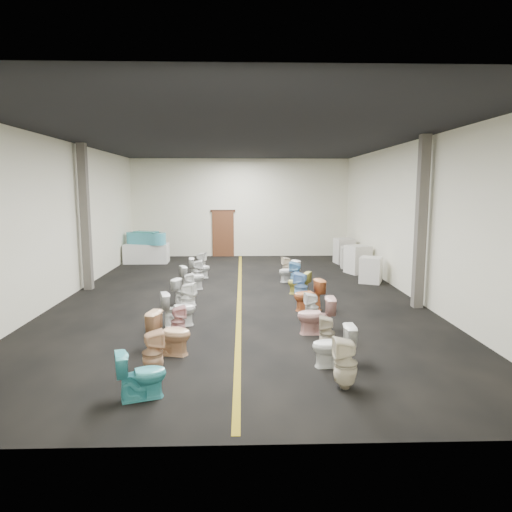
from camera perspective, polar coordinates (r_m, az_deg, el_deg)
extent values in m
plane|color=black|center=(13.59, -2.09, -4.93)|extent=(16.00, 16.00, 0.00)
plane|color=black|center=(13.29, -2.20, 14.30)|extent=(16.00, 16.00, 0.00)
plane|color=silver|center=(21.24, -1.99, 6.02)|extent=(10.00, 0.00, 10.00)
plane|color=silver|center=(5.30, -2.73, -1.21)|extent=(10.00, 0.00, 10.00)
plane|color=silver|center=(14.20, -22.82, 4.19)|extent=(0.00, 16.00, 16.00)
plane|color=silver|center=(14.13, 18.64, 4.39)|extent=(0.00, 16.00, 16.00)
cube|color=olive|center=(13.59, -2.09, -4.91)|extent=(0.12, 15.60, 0.01)
cube|color=#562D19|center=(21.28, -4.13, 2.77)|extent=(1.00, 0.10, 2.10)
cube|color=#331C11|center=(21.22, -4.16, 5.65)|extent=(1.15, 0.08, 0.10)
cube|color=#59544C|center=(15.05, -20.57, 4.51)|extent=(0.25, 0.25, 4.50)
cube|color=#59544C|center=(12.64, 19.93, 3.90)|extent=(0.25, 0.25, 4.50)
cube|color=white|center=(19.98, -13.52, 0.33)|extent=(1.84, 0.95, 0.81)
cube|color=teal|center=(19.90, -13.58, 2.17)|extent=(1.36, 1.08, 0.50)
cylinder|color=teal|center=(20.25, -14.97, 2.22)|extent=(0.66, 0.66, 0.50)
cylinder|color=teal|center=(19.56, -12.14, 2.11)|extent=(0.66, 0.66, 0.50)
cube|color=teal|center=(19.88, -13.60, 2.74)|extent=(1.10, 0.82, 0.20)
cube|color=white|center=(15.77, 14.15, -1.70)|extent=(0.90, 0.90, 0.87)
cube|color=silver|center=(17.42, 12.60, -0.42)|extent=(0.98, 0.98, 1.04)
cube|color=silver|center=(18.60, 11.68, -0.16)|extent=(0.84, 0.84, 0.83)
cube|color=beige|center=(19.62, 10.96, 0.63)|extent=(0.83, 0.83, 1.06)
imported|color=#3EACB5|center=(7.26, -14.13, -14.19)|extent=(0.83, 0.63, 0.75)
imported|color=#E5B288|center=(8.04, -12.77, -11.75)|extent=(0.46, 0.45, 0.78)
imported|color=#E5B083|center=(8.94, -10.70, -9.46)|extent=(0.90, 0.63, 0.83)
imported|color=#D49797|center=(9.88, -9.71, -8.12)|extent=(0.40, 0.39, 0.69)
imported|color=white|center=(10.69, -9.65, -6.54)|extent=(0.87, 0.64, 0.79)
imported|color=white|center=(11.61, -8.53, -5.27)|extent=(0.43, 0.42, 0.82)
imported|color=white|center=(12.54, -8.80, -4.49)|extent=(0.79, 0.61, 0.71)
imported|color=white|center=(13.43, -8.46, -3.63)|extent=(0.38, 0.38, 0.71)
imported|color=silver|center=(14.42, -7.94, -2.67)|extent=(0.86, 0.68, 0.77)
imported|color=silver|center=(15.33, -7.35, -1.95)|extent=(0.37, 0.36, 0.79)
imported|color=white|center=(16.22, -7.08, -1.47)|extent=(0.74, 0.45, 0.73)
imported|color=white|center=(17.09, -6.91, -0.87)|extent=(0.43, 0.43, 0.79)
imported|color=beige|center=(7.50, 11.11, -13.02)|extent=(0.39, 0.38, 0.83)
imported|color=white|center=(8.32, 9.65, -11.04)|extent=(0.75, 0.43, 0.76)
imported|color=beige|center=(9.13, 8.88, -9.50)|extent=(0.36, 0.36, 0.68)
imported|color=#DFA59D|center=(10.04, 7.50, -7.40)|extent=(0.82, 0.48, 0.82)
imported|color=white|center=(10.90, 6.98, -6.41)|extent=(0.36, 0.36, 0.72)
imported|color=#D4743D|center=(11.93, 6.59, -4.89)|extent=(0.88, 0.63, 0.80)
imported|color=#7BAFE8|center=(12.79, 5.64, -3.88)|extent=(0.50, 0.49, 0.84)
imported|color=#D1C754|center=(13.68, 5.38, -3.36)|extent=(0.79, 0.65, 0.70)
imported|color=#609DCE|center=(14.67, 5.02, -2.31)|extent=(0.49, 0.48, 0.82)
imported|color=white|center=(15.52, 4.12, -1.90)|extent=(0.81, 0.65, 0.72)
imported|color=#F6E8CC|center=(16.47, 3.85, -1.33)|extent=(0.40, 0.39, 0.71)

